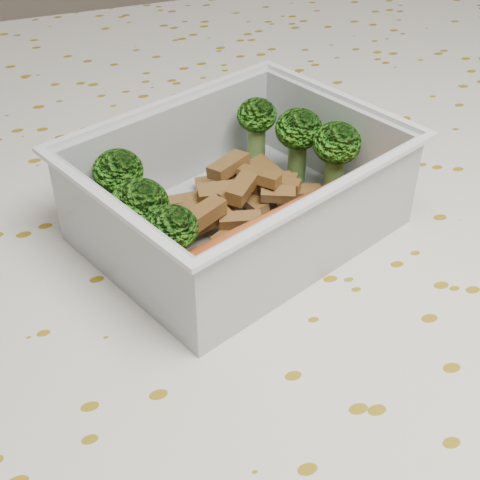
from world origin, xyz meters
name	(u,v)px	position (x,y,z in m)	size (l,w,h in m)	color
dining_table	(242,362)	(0.00, 0.00, 0.67)	(1.40, 0.90, 0.75)	brown
tablecloth	(242,308)	(0.00, 0.00, 0.72)	(1.46, 0.96, 0.19)	beige
lunch_container	(239,201)	(0.01, 0.03, 0.78)	(0.23, 0.20, 0.07)	silver
broccoli_florets	(225,169)	(0.00, 0.04, 0.80)	(0.17, 0.13, 0.05)	#608C3F
meat_pile	(232,196)	(0.01, 0.04, 0.78)	(0.13, 0.08, 0.03)	brown
sausage	(291,225)	(0.03, -0.01, 0.78)	(0.16, 0.07, 0.03)	#C55523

